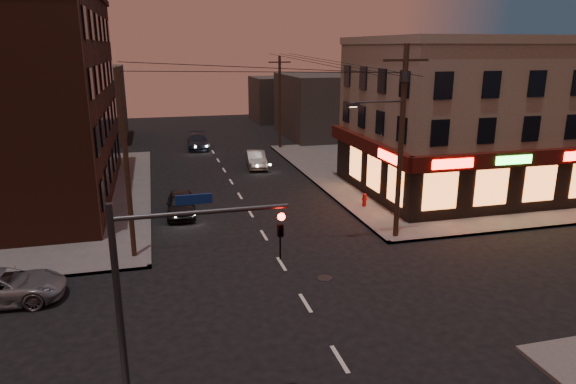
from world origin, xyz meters
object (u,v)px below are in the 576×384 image
object	(u,v)px
sedan_near	(181,204)
sedan_mid	(256,159)
suv_cross	(1,287)
sedan_far	(198,141)
fire_hydrant	(364,199)

from	to	relation	value
sedan_near	sedan_mid	world-z (taller)	sedan_near
sedan_near	sedan_mid	size ratio (longest dim) A/B	0.97
suv_cross	sedan_far	bearing A→B (deg)	-17.10
sedan_far	fire_hydrant	world-z (taller)	sedan_far
sedan_near	fire_hydrant	distance (m)	11.54
sedan_mid	suv_cross	bearing A→B (deg)	-119.43
sedan_far	suv_cross	bearing A→B (deg)	-105.96
suv_cross	sedan_far	size ratio (longest dim) A/B	0.99
sedan_mid	fire_hydrant	xyz separation A→B (m)	(4.43, -13.18, -0.10)
suv_cross	sedan_near	size ratio (longest dim) A/B	1.17
sedan_mid	sedan_far	xyz separation A→B (m)	(-4.10, 9.89, 0.01)
suv_cross	sedan_far	distance (m)	32.83
sedan_near	fire_hydrant	bearing A→B (deg)	-5.11
sedan_far	fire_hydrant	xyz separation A→B (m)	(8.53, -23.07, -0.11)
sedan_near	sedan_far	xyz separation A→B (m)	(2.90, 21.46, 0.01)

